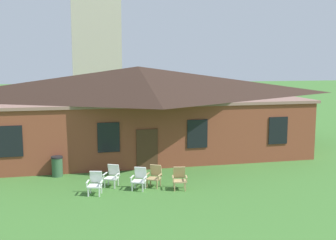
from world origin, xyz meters
TOP-DOWN VIEW (x-y plane):
  - brick_building at (-0.00, 19.02)m, footprint 19.19×10.40m
  - dome_tower at (-1.50, 37.46)m, footprint 5.18×5.18m
  - lawn_chair_by_porch at (-3.18, 10.56)m, footprint 0.74×0.79m
  - lawn_chair_near_door at (-2.38, 11.55)m, footprint 0.81×0.85m
  - lawn_chair_left_end at (-1.27, 10.81)m, footprint 0.80×0.84m
  - lawn_chair_middle at (-0.55, 11.07)m, footprint 0.83×0.86m
  - lawn_chair_right_end at (0.43, 10.47)m, footprint 0.72×0.76m
  - trash_bin at (-4.82, 13.73)m, footprint 0.56×0.56m

SIDE VIEW (x-z plane):
  - trash_bin at x=-4.82m, z-range 0.01..0.99m
  - lawn_chair_by_porch at x=-3.18m, z-range 0.02..0.98m
  - lawn_chair_near_door at x=-2.38m, z-range 0.02..0.98m
  - lawn_chair_left_end at x=-1.27m, z-range 0.02..0.98m
  - lawn_chair_middle at x=-0.55m, z-range 0.02..0.98m
  - lawn_chair_right_end at x=0.43m, z-range 0.02..0.98m
  - brick_building at x=0.00m, z-range 0.05..5.25m
  - dome_tower at x=-1.50m, z-range -0.82..18.88m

